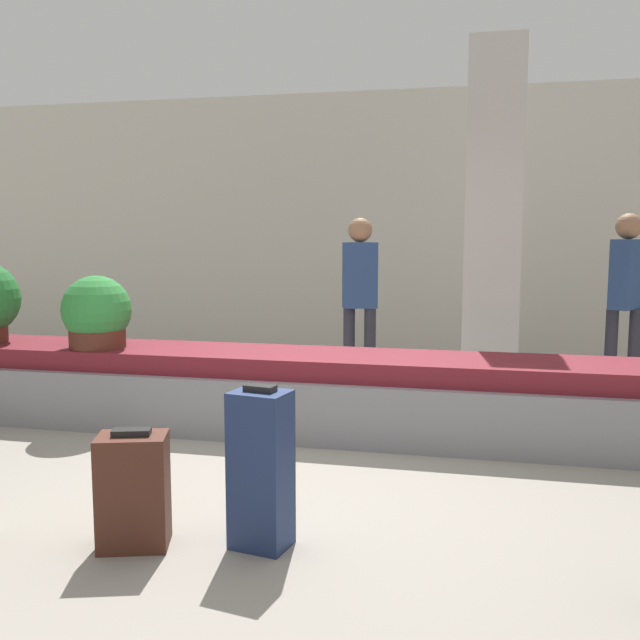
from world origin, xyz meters
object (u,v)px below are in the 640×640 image
object	(u,v)px
suitcase_0	(133,490)
traveler_1	(360,288)
traveler_0	(626,288)
pillar	(493,219)
potted_plant_0	(97,314)
suitcase_3	(261,469)

from	to	relation	value
suitcase_0	traveler_1	distance (m)	3.72
suitcase_0	traveler_0	size ratio (longest dim) A/B	0.35
pillar	traveler_0	size ratio (longest dim) A/B	1.94
potted_plant_0	traveler_1	world-z (taller)	traveler_1
pillar	traveler_1	size ratio (longest dim) A/B	1.98
pillar	traveler_1	world-z (taller)	pillar
suitcase_3	traveler_1	world-z (taller)	traveler_1
traveler_1	pillar	bearing A→B (deg)	-4.32
pillar	traveler_0	world-z (taller)	pillar
suitcase_3	traveler_1	xyz separation A→B (m)	(-0.13, 3.49, 0.58)
suitcase_3	traveler_0	size ratio (longest dim) A/B	0.47
pillar	suitcase_3	distance (m)	4.06
suitcase_0	suitcase_3	bearing A→B (deg)	-4.57
pillar	suitcase_0	distance (m)	4.40
potted_plant_0	suitcase_0	bearing A→B (deg)	-56.35
suitcase_3	potted_plant_0	size ratio (longest dim) A/B	1.39
suitcase_0	potted_plant_0	size ratio (longest dim) A/B	1.01
suitcase_0	suitcase_3	world-z (taller)	suitcase_3
potted_plant_0	traveler_1	size ratio (longest dim) A/B	0.35
pillar	traveler_1	xyz separation A→B (m)	(-1.20, -0.23, -0.64)
suitcase_3	traveler_0	distance (m)	4.42
suitcase_0	traveler_1	bearing A→B (deg)	65.47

